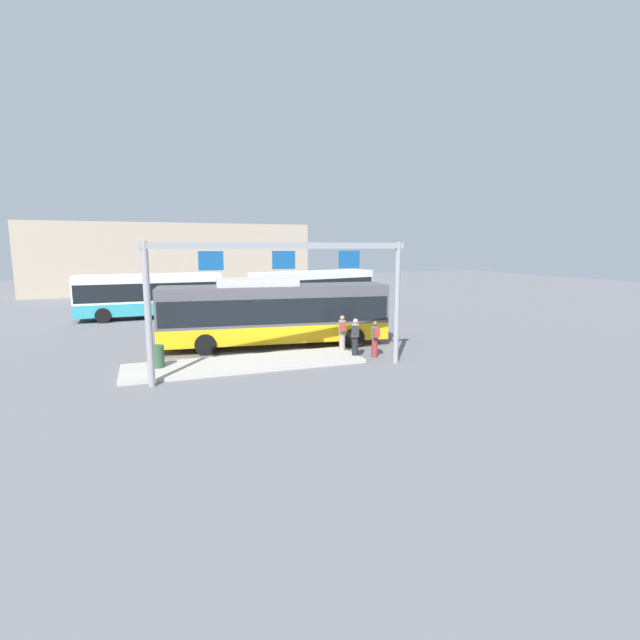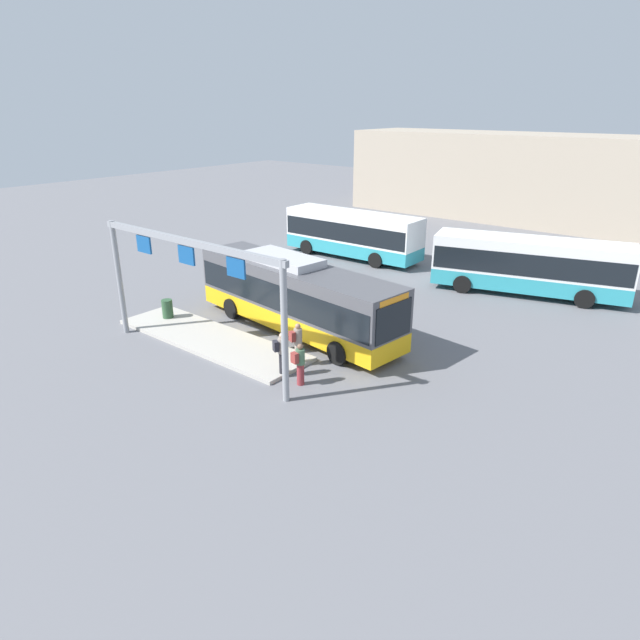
% 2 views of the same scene
% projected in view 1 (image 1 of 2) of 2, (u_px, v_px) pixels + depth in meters
% --- Properties ---
extents(ground_plane, '(120.00, 120.00, 0.00)m').
position_uv_depth(ground_plane, '(275.00, 346.00, 23.74)').
color(ground_plane, slate).
extents(platform_curb, '(10.00, 2.80, 0.16)m').
position_uv_depth(platform_curb, '(246.00, 363.00, 19.88)').
color(platform_curb, '#B2ADA3').
rests_on(platform_curb, ground).
extents(bus_main, '(11.51, 3.82, 3.46)m').
position_uv_depth(bus_main, '(274.00, 311.00, 23.45)').
color(bus_main, '#EAAD14').
rests_on(bus_main, ground).
extents(bus_background_left, '(10.53, 5.15, 3.10)m').
position_uv_depth(bus_background_left, '(314.00, 288.00, 36.82)').
color(bus_background_left, teal).
rests_on(bus_background_left, ground).
extents(bus_background_right, '(9.77, 2.84, 3.10)m').
position_uv_depth(bus_background_right, '(150.00, 293.00, 32.89)').
color(bus_background_right, teal).
rests_on(bus_background_right, ground).
extents(person_boarding, '(0.47, 0.59, 1.67)m').
position_uv_depth(person_boarding, '(342.00, 332.00, 21.85)').
color(person_boarding, gray).
rests_on(person_boarding, platform_curb).
extents(person_waiting_near, '(0.40, 0.57, 1.67)m').
position_uv_depth(person_waiting_near, '(375.00, 338.00, 21.20)').
color(person_waiting_near, maroon).
rests_on(person_waiting_near, ground).
extents(person_waiting_mid, '(0.52, 0.60, 1.67)m').
position_uv_depth(person_waiting_mid, '(355.00, 336.00, 20.90)').
color(person_waiting_mid, black).
rests_on(person_waiting_mid, platform_curb).
extents(platform_sign_gantry, '(10.42, 0.24, 5.20)m').
position_uv_depth(platform_sign_gantry, '(284.00, 278.00, 18.04)').
color(platform_sign_gantry, gray).
rests_on(platform_sign_gantry, ground).
extents(station_building, '(29.41, 8.00, 7.49)m').
position_uv_depth(station_building, '(173.00, 258.00, 52.54)').
color(station_building, tan).
rests_on(station_building, ground).
extents(trash_bin, '(0.52, 0.52, 0.90)m').
position_uv_depth(trash_bin, '(158.00, 356.00, 18.88)').
color(trash_bin, '#2D5133').
rests_on(trash_bin, platform_curb).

